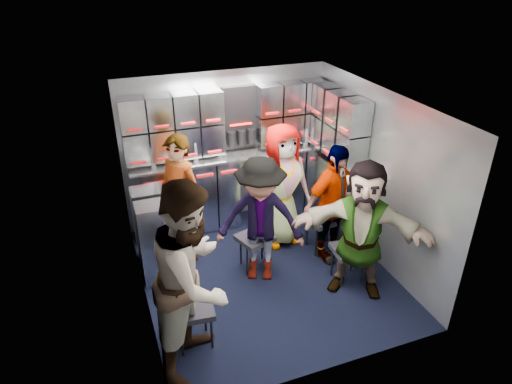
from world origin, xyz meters
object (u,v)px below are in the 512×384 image
object	(u,v)px
jump_seat_mid_left	(255,240)
jump_seat_mid_right	(323,220)
attendant_arc_c	(281,186)
attendant_arc_e	(361,229)
jump_seat_near_left	(192,311)
attendant_arc_d	(332,204)
jump_seat_near_right	(349,252)
attendant_arc_a	(193,278)
attendant_standing	(180,200)
attendant_arc_b	(260,221)
jump_seat_center	(275,210)

from	to	relation	value
jump_seat_mid_left	jump_seat_mid_right	world-z (taller)	jump_seat_mid_right
attendant_arc_c	attendant_arc_e	distance (m)	1.28
jump_seat_near_left	jump_seat_mid_left	xyz separation A→B (m)	(0.98, 0.94, -0.02)
jump_seat_mid_right	attendant_arc_d	bearing A→B (deg)	-90.00
attendant_arc_e	jump_seat_mid_right	bearing A→B (deg)	124.22
jump_seat_near_right	attendant_arc_d	size ratio (longest dim) A/B	0.29
jump_seat_near_left	attendant_arc_a	world-z (taller)	attendant_arc_a
jump_seat_mid_left	attendant_arc_c	world-z (taller)	attendant_arc_c
jump_seat_near_left	jump_seat_near_right	bearing A→B (deg)	10.41
attendant_arc_d	attendant_standing	bearing A→B (deg)	144.14
jump_seat_near_left	attendant_standing	xyz separation A→B (m)	(0.22, 1.44, 0.40)
attendant_arc_d	attendant_arc_e	distance (m)	0.66
attendant_arc_b	attendant_arc_c	world-z (taller)	attendant_arc_c
jump_seat_near_left	jump_seat_near_right	size ratio (longest dim) A/B	1.07
attendant_arc_b	attendant_arc_c	distance (m)	0.81
jump_seat_near_left	jump_seat_near_right	xyz separation A→B (m)	(1.91, 0.35, -0.03)
attendant_arc_a	attendant_arc_b	bearing A→B (deg)	-11.76
jump_seat_center	attendant_arc_d	distance (m)	0.94
jump_seat_center	jump_seat_mid_left	bearing A→B (deg)	-129.88
jump_seat_mid_left	attendant_standing	distance (m)	1.00
jump_seat_near_right	attendant_arc_c	distance (m)	1.19
jump_seat_near_left	attendant_arc_c	xyz separation A→B (m)	(1.50, 1.38, 0.40)
attendant_standing	attendant_arc_a	distance (m)	1.64
attendant_arc_c	jump_seat_mid_left	bearing A→B (deg)	-145.34
attendant_standing	jump_seat_mid_left	bearing A→B (deg)	20.50
attendant_arc_e	jump_seat_near_right	bearing A→B (deg)	125.52
jump_seat_mid_left	attendant_arc_e	size ratio (longest dim) A/B	0.30
jump_seat_mid_left	jump_seat_near_right	size ratio (longest dim) A/B	1.08
jump_seat_near_left	jump_seat_mid_left	size ratio (longest dim) A/B	0.99
jump_seat_mid_left	jump_seat_near_right	bearing A→B (deg)	-32.34
attendant_standing	attendant_arc_c	xyz separation A→B (m)	(1.28, -0.06, -0.00)
attendant_arc_b	attendant_arc_a	bearing A→B (deg)	-110.83
attendant_arc_a	attendant_arc_d	distance (m)	2.18
attendant_arc_a	attendant_arc_b	world-z (taller)	attendant_arc_a
jump_seat_mid_left	attendant_arc_c	size ratio (longest dim) A/B	0.29
jump_seat_center	attendant_arc_d	world-z (taller)	attendant_arc_d
attendant_arc_b	attendant_arc_d	size ratio (longest dim) A/B	1.02
jump_seat_near_right	attendant_arc_e	distance (m)	0.45
jump_seat_center	attendant_arc_e	xyz separation A→B (m)	(0.41, -1.39, 0.44)
jump_seat_center	attendant_arc_e	bearing A→B (deg)	-73.59
jump_seat_near_right	attendant_standing	world-z (taller)	attendant_standing
attendant_arc_b	attendant_arc_e	bearing A→B (deg)	-7.01
attendant_arc_e	attendant_arc_c	bearing A→B (deg)	144.21
jump_seat_mid_left	jump_seat_center	size ratio (longest dim) A/B	1.08
jump_seat_mid_right	attendant_standing	distance (m)	1.80
jump_seat_center	jump_seat_near_right	xyz separation A→B (m)	(0.41, -1.21, 0.03)
jump_seat_mid_left	attendant_arc_b	xyz separation A→B (m)	(0.00, -0.18, 0.37)
jump_seat_center	attendant_standing	distance (m)	1.36
jump_seat_near_right	jump_seat_near_left	bearing A→B (deg)	-169.59
jump_seat_near_left	jump_seat_near_right	distance (m)	1.94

